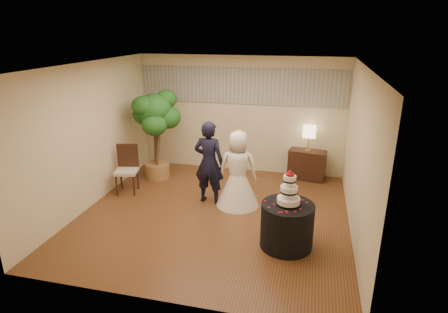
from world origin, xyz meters
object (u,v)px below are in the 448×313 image
(bride, at_px, (238,169))
(groom, at_px, (209,163))
(table_lamp, at_px, (309,139))
(console, at_px, (307,165))
(cake_table, at_px, (287,225))
(side_chair, at_px, (126,170))
(ficus_tree, at_px, (155,135))
(wedding_cake, at_px, (289,188))

(bride, bearing_deg, groom, -8.18)
(groom, bearing_deg, table_lamp, -132.27)
(console, bearing_deg, table_lamp, 0.00)
(cake_table, xyz_separation_m, console, (0.23, 3.02, -0.03))
(groom, bearing_deg, side_chair, 5.05)
(ficus_tree, bearing_deg, console, 12.38)
(groom, distance_m, bride, 0.59)
(cake_table, bearing_deg, side_chair, 159.31)
(bride, xyz_separation_m, cake_table, (1.08, -1.30, -0.40))
(cake_table, distance_m, wedding_cake, 0.66)
(console, bearing_deg, side_chair, -147.07)
(cake_table, height_order, ficus_tree, ficus_tree)
(bride, distance_m, table_lamp, 2.17)
(table_lamp, bearing_deg, console, 0.00)
(ficus_tree, relative_size, side_chair, 2.04)
(console, height_order, ficus_tree, ficus_tree)
(groom, height_order, bride, groom)
(table_lamp, bearing_deg, bride, -127.24)
(table_lamp, bearing_deg, cake_table, -94.30)
(cake_table, height_order, table_lamp, table_lamp)
(console, distance_m, ficus_tree, 3.60)
(wedding_cake, bearing_deg, cake_table, 0.00)
(groom, xyz_separation_m, cake_table, (1.67, -1.31, -0.48))
(bride, bearing_deg, console, -134.66)
(table_lamp, bearing_deg, side_chair, -155.70)
(groom, height_order, console, groom)
(groom, relative_size, wedding_cake, 2.97)
(bride, relative_size, console, 1.84)
(bride, height_order, side_chair, bride)
(groom, distance_m, side_chair, 1.88)
(table_lamp, height_order, side_chair, table_lamp)
(bride, distance_m, ficus_tree, 2.36)
(wedding_cake, bearing_deg, console, 85.70)
(side_chair, bearing_deg, bride, -13.49)
(bride, xyz_separation_m, wedding_cake, (1.08, -1.30, 0.27))
(bride, height_order, ficus_tree, ficus_tree)
(bride, bearing_deg, wedding_cake, 122.24)
(cake_table, xyz_separation_m, wedding_cake, (0.00, 0.00, 0.66))
(bride, distance_m, wedding_cake, 1.71)
(bride, distance_m, side_chair, 2.45)
(table_lamp, xyz_separation_m, ficus_tree, (-3.45, -0.76, 0.07))
(groom, bearing_deg, cake_table, 147.54)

